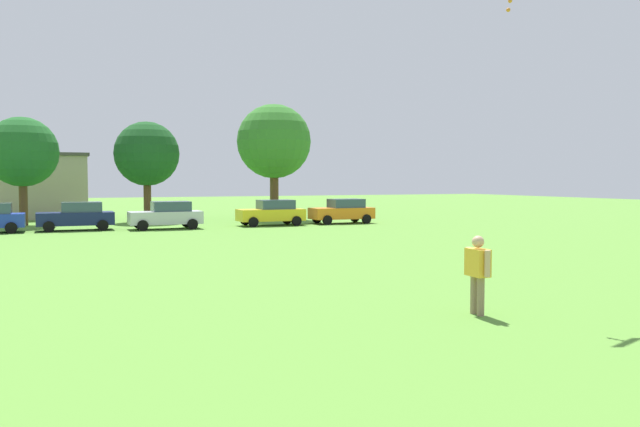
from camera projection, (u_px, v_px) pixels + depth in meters
name	position (u px, v px, depth m)	size (l,w,h in m)	color
ground_plane	(78.00, 248.00, 27.97)	(160.00, 160.00, 0.00)	#568C33
adult_bystander	(478.00, 268.00, 14.22)	(0.35, 0.84, 1.78)	#8C7259
parked_car_navy_1	(77.00, 216.00, 37.79)	(4.30, 2.02, 1.68)	#141E4C
parked_car_silver_2	(167.00, 215.00, 38.80)	(4.30, 2.02, 1.68)	silver
parked_car_yellow_3	(272.00, 212.00, 41.76)	(4.30, 2.02, 1.68)	yellow
parked_car_orange_4	(343.00, 211.00, 43.80)	(4.30, 2.02, 1.68)	orange
tree_left	(22.00, 152.00, 41.51)	(4.55, 4.55, 7.09)	brown
tree_right	(147.00, 154.00, 45.44)	(4.58, 4.58, 7.14)	brown
tree_far_right	(274.00, 142.00, 47.68)	(5.54, 5.54, 8.63)	brown
house_left	(29.00, 186.00, 49.85)	(8.69, 6.68, 5.05)	tan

